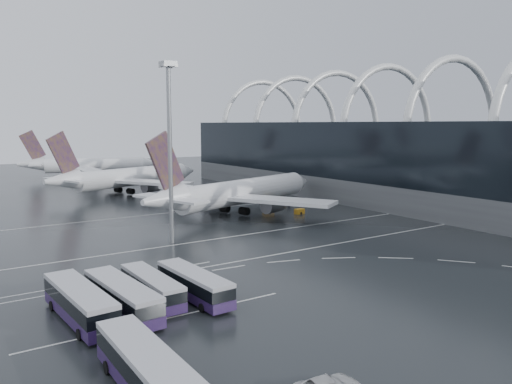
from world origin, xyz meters
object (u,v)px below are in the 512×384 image
airliner_main (237,193)px  gse_cart_belly_e (268,209)px  bus_row_near_c (152,287)px  bus_row_near_d (194,284)px  bus_row_near_b (122,297)px  airliner_gate_b (127,178)px  gse_cart_belly_b (283,203)px  gse_cart_belly_a (299,211)px  airliner_gate_c (88,166)px  bus_row_near_a (80,303)px  bus_row_far_a (146,369)px  floodlight_mast (170,131)px

airliner_main → gse_cart_belly_e: airliner_main is taller
bus_row_near_c → bus_row_near_d: 4.65m
bus_row_near_b → gse_cart_belly_e: 63.13m
airliner_gate_b → bus_row_near_c: airliner_gate_b is taller
airliner_gate_b → gse_cart_belly_b: (24.23, -40.83, -3.87)m
bus_row_near_b → bus_row_near_d: (8.23, -0.06, -0.12)m
bus_row_near_c → gse_cart_belly_a: 57.97m
bus_row_near_d → gse_cart_belly_a: bus_row_near_d is taller
airliner_gate_c → bus_row_near_a: size_ratio=3.43×
bus_row_near_d → gse_cart_belly_a: 55.79m
bus_row_near_c → airliner_gate_c: bearing=-13.4°
airliner_gate_c → gse_cart_belly_e: (13.43, -95.85, -3.72)m
bus_row_near_b → bus_row_far_a: size_ratio=0.99×
bus_row_near_b → gse_cart_belly_b: (55.52, 46.51, -1.25)m
airliner_gate_c → bus_row_near_d: airliner_gate_c is taller
floodlight_mast → gse_cart_belly_b: (38.34, 20.81, -17.80)m
bus_row_far_a → airliner_gate_b: bearing=-18.4°
gse_cart_belly_e → bus_row_near_d: bearing=-133.5°
airliner_gate_b → gse_cart_belly_a: bearing=-87.9°
bus_row_near_b → bus_row_far_a: 16.47m
bus_row_near_a → gse_cart_belly_a: (55.63, 34.57, -1.33)m
airliner_main → airliner_gate_c: bearing=75.6°
airliner_main → bus_row_near_b: airliner_main is taller
bus_row_near_c → bus_row_near_d: bus_row_near_d is taller
gse_cart_belly_a → floodlight_mast: bearing=-164.7°
floodlight_mast → gse_cart_belly_b: 47.12m
airliner_gate_c → bus_row_near_b: 141.47m
bus_row_near_b → floodlight_mast: (17.18, 25.70, 16.54)m
airliner_main → bus_row_near_c: (-36.33, -40.92, -2.93)m
gse_cart_belly_e → bus_row_far_a: bearing=-131.8°
gse_cart_belly_e → airliner_main: bearing=169.0°
bus_row_near_a → bus_row_near_b: bearing=-100.6°
bus_row_near_d → gse_cart_belly_e: (39.41, 41.46, -1.08)m
bus_row_far_a → gse_cart_belly_b: bus_row_far_a is taller
airliner_gate_c → gse_cart_belly_b: size_ratio=22.38×
airliner_gate_c → gse_cart_belly_b: (21.30, -90.73, -3.78)m
airliner_main → airliner_gate_c: size_ratio=1.08×
airliner_gate_b → airliner_gate_c: airliner_gate_b is taller
airliner_main → bus_row_far_a: 73.57m
airliner_main → bus_row_near_a: (-44.45, -42.29, -2.67)m
bus_row_near_c → floodlight_mast: (13.16, 23.81, 16.75)m
airliner_main → gse_cart_belly_a: 14.17m
airliner_main → bus_row_near_d: 53.65m
airliner_main → gse_cart_belly_e: 8.40m
floodlight_mast → bus_row_near_c: bearing=-118.9°
gse_cart_belly_e → gse_cart_belly_b: bearing=33.0°
bus_row_near_c → gse_cart_belly_e: 58.86m
airliner_gate_b → bus_row_near_b: size_ratio=3.62×
bus_row_far_a → bus_row_near_c: bearing=-23.0°
gse_cart_belly_a → bus_row_far_a: bearing=-137.2°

